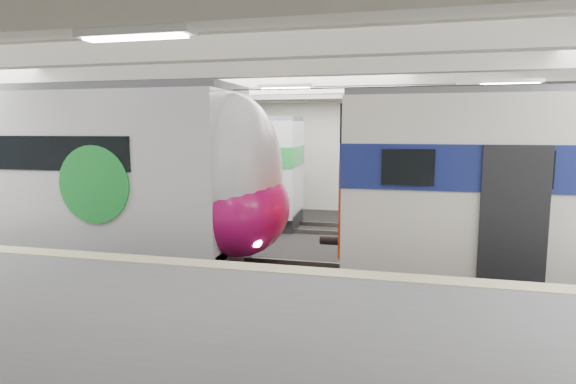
# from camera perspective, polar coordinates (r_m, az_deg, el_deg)

# --- Properties ---
(station_hall) EXTENTS (36.00, 24.00, 5.75)m
(station_hall) POSITION_cam_1_polar(r_m,az_deg,el_deg) (10.58, -5.19, 4.87)
(station_hall) COLOR black
(station_hall) RESTS_ON ground
(modern_emu) EXTENTS (15.32, 3.16, 4.87)m
(modern_emu) POSITION_cam_1_polar(r_m,az_deg,el_deg) (15.39, -26.23, 1.75)
(modern_emu) COLOR silver
(modern_emu) RESTS_ON ground
(far_train) EXTENTS (13.09, 3.27, 4.18)m
(far_train) POSITION_cam_1_polar(r_m,az_deg,el_deg) (20.16, -17.23, 2.72)
(far_train) COLOR silver
(far_train) RESTS_ON ground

